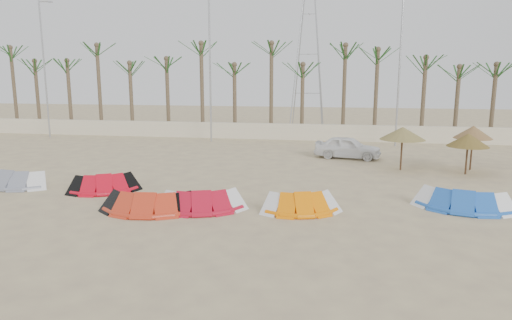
% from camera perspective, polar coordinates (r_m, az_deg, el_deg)
% --- Properties ---
extents(ground, '(120.00, 120.00, 0.00)m').
position_cam_1_polar(ground, '(15.80, -3.76, -8.64)').
color(ground, '#C8B382').
rests_on(ground, ground).
extents(boundary_wall, '(60.00, 0.30, 1.30)m').
position_cam_1_polar(boundary_wall, '(36.94, 4.24, 3.54)').
color(boundary_wall, beige).
rests_on(boundary_wall, ground).
extents(palm_line, '(52.00, 4.00, 7.70)m').
position_cam_1_polar(palm_line, '(38.11, 5.61, 12.47)').
color(palm_line, brown).
rests_on(palm_line, ground).
extents(lamp_a, '(1.25, 0.14, 11.00)m').
position_cam_1_polar(lamp_a, '(41.74, -24.90, 10.46)').
color(lamp_a, '#A5A8AD').
rests_on(lamp_a, ground).
extents(lamp_b, '(1.25, 0.14, 11.00)m').
position_cam_1_polar(lamp_b, '(35.78, -5.71, 11.50)').
color(lamp_b, '#A5A8AD').
rests_on(lamp_b, ground).
extents(lamp_c, '(1.25, 0.14, 11.00)m').
position_cam_1_polar(lamp_c, '(34.78, 17.57, 11.09)').
color(lamp_c, '#A5A8AD').
rests_on(lamp_c, ground).
extents(pylon, '(3.00, 3.00, 14.00)m').
position_cam_1_polar(pylon, '(42.88, 6.35, 3.62)').
color(pylon, '#A5A8AD').
rests_on(pylon, ground).
extents(kite_grey, '(3.67, 1.96, 0.90)m').
position_cam_1_polar(kite_grey, '(24.48, -27.70, -1.87)').
color(kite_grey, gray).
rests_on(kite_grey, ground).
extents(kite_red_left, '(3.53, 2.64, 0.90)m').
position_cam_1_polar(kite_red_left, '(21.80, -18.07, -2.59)').
color(kite_red_left, red).
rests_on(kite_red_left, ground).
extents(kite_red_mid, '(3.79, 1.82, 0.90)m').
position_cam_1_polar(kite_red_mid, '(18.25, -12.91, -4.84)').
color(kite_red_mid, red).
rests_on(kite_red_mid, ground).
extents(kite_red_right, '(3.67, 2.35, 0.90)m').
position_cam_1_polar(kite_red_right, '(18.09, -6.54, -4.78)').
color(kite_red_right, '#B70F26').
rests_on(kite_red_right, ground).
extents(kite_orange, '(3.29, 2.20, 0.90)m').
position_cam_1_polar(kite_orange, '(17.78, 5.80, -5.05)').
color(kite_orange, orange).
rests_on(kite_orange, ground).
extents(kite_blue, '(3.87, 2.33, 0.90)m').
position_cam_1_polar(kite_blue, '(19.83, 24.26, -4.29)').
color(kite_blue, blue).
rests_on(kite_blue, ground).
extents(parasol_left, '(2.46, 2.46, 2.40)m').
position_cam_1_polar(parasol_left, '(26.17, 17.85, 3.19)').
color(parasol_left, '#4C331E').
rests_on(parasol_left, ground).
extents(parasol_mid, '(2.15, 2.15, 2.18)m').
position_cam_1_polar(parasol_mid, '(26.32, 25.00, 2.27)').
color(parasol_mid, '#4C331E').
rests_on(parasol_mid, ground).
extents(parasol_right, '(2.05, 2.05, 2.46)m').
position_cam_1_polar(parasol_right, '(27.60, 25.51, 3.15)').
color(parasol_right, '#4C331E').
rests_on(parasol_right, ground).
extents(car, '(4.31, 2.32, 1.39)m').
position_cam_1_polar(car, '(29.25, 11.39, 1.57)').
color(car, white).
rests_on(car, ground).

